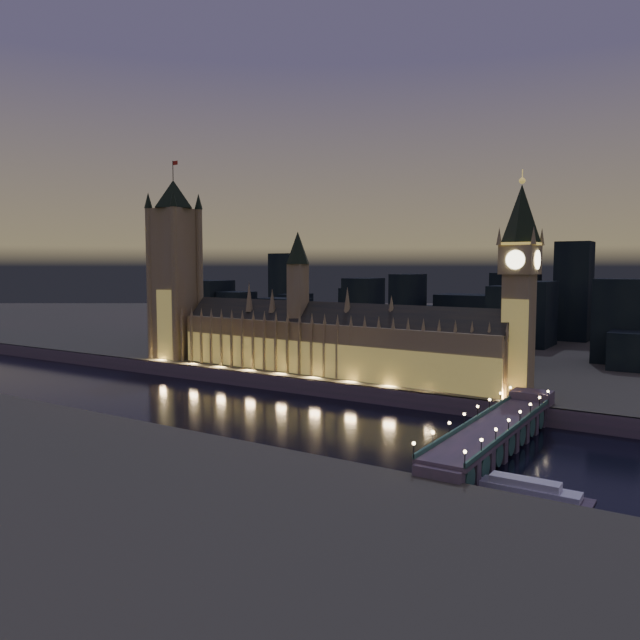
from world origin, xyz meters
The scene contains 9 objects.
ground_plane centered at (0.00, 0.00, 0.00)m, with size 2000.00×2000.00×0.00m, color black.
north_bank centered at (0.00, 520.00, 4.00)m, with size 2000.00×960.00×8.00m, color #414837.
embankment_wall centered at (0.00, 41.00, 4.00)m, with size 2000.00×2.50×8.00m, color #504A52.
palace_of_westminster centered at (4.91, 61.75, 26.37)m, with size 202.00×29.47×78.00m.
victoria_tower centered at (-110.00, 61.93, 70.18)m, with size 31.68×31.68×125.15m.
elizabeth_tower centered at (108.00, 61.92, 64.61)m, with size 18.00×18.00×101.82m.
westminster_bridge centered at (118.99, -3.46, 6.00)m, with size 16.49×113.00×15.90m.
river_boat centered at (138.99, -42.50, 1.56)m, with size 37.83×9.04×4.50m.
city_backdrop centered at (33.25, 245.79, 31.08)m, with size 468.20×215.63×78.17m.
Camera 1 is at (184.31, -224.89, 66.48)m, focal length 35.00 mm.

